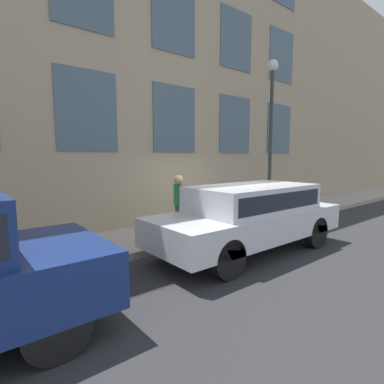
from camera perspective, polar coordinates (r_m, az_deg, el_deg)
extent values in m
plane|color=#2D2D30|center=(8.46, 5.73, -8.93)|extent=(80.00, 80.00, 0.00)
cube|color=#A8A093|center=(9.23, 0.85, -7.00)|extent=(2.22, 60.00, 0.17)
cube|color=tan|center=(10.48, -3.97, 24.91)|extent=(0.30, 40.00, 11.10)
cube|color=#4C6070|center=(13.95, 16.26, 11.43)|extent=(0.03, 1.63, 2.11)
cube|color=#4C6070|center=(11.76, 8.21, 12.55)|extent=(0.03, 1.63, 2.11)
cube|color=#4C6070|center=(9.89, -3.28, 13.71)|extent=(0.03, 1.63, 2.11)
cube|color=#4C6070|center=(8.57, -19.29, 14.44)|extent=(0.03, 1.63, 2.11)
cube|color=#4C6070|center=(14.54, 16.70, 23.58)|extent=(0.03, 1.63, 2.11)
cube|color=#4C6070|center=(12.45, 8.47, 26.76)|extent=(0.03, 1.63, 2.11)
cube|color=#4C6070|center=(10.71, -3.41, 30.26)|extent=(0.03, 1.63, 2.11)
cylinder|color=#2D7260|center=(8.64, 2.46, -7.23)|extent=(0.32, 0.32, 0.04)
cylinder|color=#2D7260|center=(8.59, 2.47, -5.56)|extent=(0.24, 0.24, 0.55)
sphere|color=#2C5D50|center=(8.53, 2.48, -3.75)|extent=(0.25, 0.25, 0.25)
cylinder|color=black|center=(8.52, 2.49, -3.25)|extent=(0.08, 0.08, 0.10)
cylinder|color=#2D7260|center=(8.68, 3.31, -4.98)|extent=(0.09, 0.10, 0.09)
cylinder|color=#2D7260|center=(8.46, 1.62, -5.28)|extent=(0.09, 0.10, 0.09)
cylinder|color=#726651|center=(8.21, -2.23, -5.36)|extent=(0.11, 0.11, 0.77)
cylinder|color=#726651|center=(8.33, -2.90, -5.17)|extent=(0.11, 0.11, 0.77)
cube|color=#268C4C|center=(8.15, -2.59, -0.62)|extent=(0.21, 0.14, 0.58)
cylinder|color=#268C4C|center=(8.03, -1.96, -0.62)|extent=(0.09, 0.09, 0.55)
cylinder|color=#268C4C|center=(8.27, -3.21, -0.41)|extent=(0.09, 0.09, 0.55)
sphere|color=tan|center=(8.11, -2.61, 2.32)|extent=(0.26, 0.26, 0.26)
cylinder|color=black|center=(5.75, 6.85, -12.53)|extent=(0.24, 0.78, 0.78)
cylinder|color=black|center=(6.95, -3.17, -9.07)|extent=(0.24, 0.78, 0.78)
cylinder|color=black|center=(8.23, 22.46, -7.07)|extent=(0.24, 0.78, 0.78)
cylinder|color=black|center=(9.11, 13.21, -5.42)|extent=(0.24, 0.78, 0.78)
cube|color=silver|center=(7.33, 10.83, -5.84)|extent=(1.90, 5.09, 0.62)
cube|color=silver|center=(7.32, 11.58, -1.05)|extent=(1.67, 3.16, 0.59)
cube|color=#1E232D|center=(7.32, 11.58, -1.05)|extent=(1.68, 2.90, 0.38)
cylinder|color=black|center=(3.97, -24.37, -22.47)|extent=(0.24, 0.77, 0.77)
cylinder|color=black|center=(5.61, -29.29, -13.92)|extent=(0.24, 0.77, 0.77)
cylinder|color=#2D332D|center=(10.73, 14.31, -4.45)|extent=(0.26, 0.26, 0.12)
cylinder|color=#2D332D|center=(10.54, 14.70, 8.60)|extent=(0.12, 0.12, 4.97)
sphere|color=silver|center=(10.95, 15.14, 22.29)|extent=(0.36, 0.36, 0.36)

